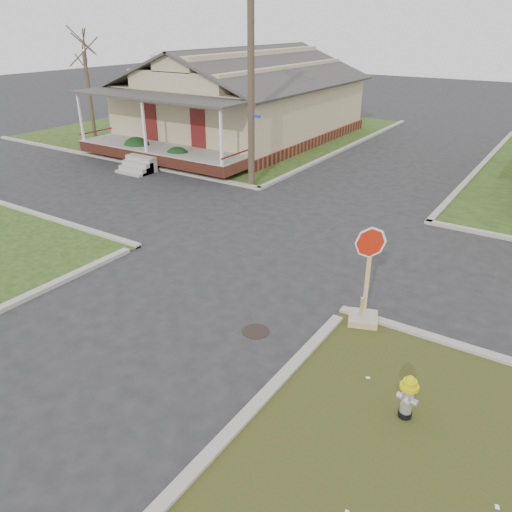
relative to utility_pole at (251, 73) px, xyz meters
The scene contains 11 objects.
ground 10.89m from the utility_pole, 64.74° to the right, with size 120.00×120.00×0.00m, color #262628.
verge_far_left 13.48m from the utility_pole, 134.04° to the left, with size 19.00×19.00×0.05m, color #233F16.
curbs 7.39m from the utility_pole, 42.88° to the right, with size 80.00×40.00×0.12m, color #A7A397, non-canonical shape.
manhole 12.29m from the utility_pole, 55.75° to the right, with size 0.64×0.64×0.01m, color black.
corner_house 9.99m from the utility_pole, 126.69° to the left, with size 10.10×15.50×5.30m.
utility_pole is the anchor object (origin of this frame).
tree_far_left 14.31m from the utility_pole, 167.34° to the left, with size 0.22×0.22×4.90m, color #423226.
fire_hydrant 15.04m from the utility_pole, 45.15° to the right, with size 0.34×0.34×0.90m.
stop_sign 12.08m from the utility_pole, 42.74° to the right, with size 0.69×0.68×2.45m.
hedge_left 8.34m from the utility_pole, behind, with size 1.50×1.23×1.14m, color #123313.
hedge_right 6.06m from the utility_pole, behind, with size 1.38×1.13×1.05m, color #123313.
Camera 1 is at (7.55, -8.64, 6.54)m, focal length 35.00 mm.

